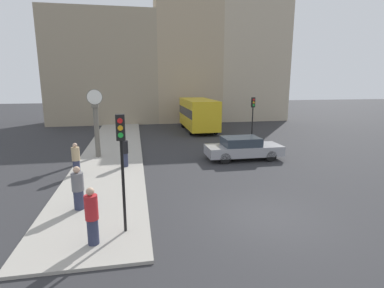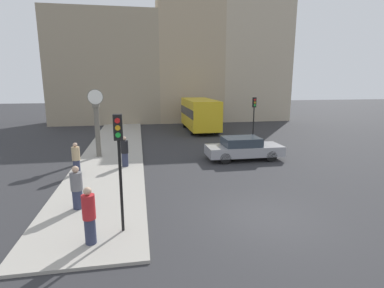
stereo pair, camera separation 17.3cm
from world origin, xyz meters
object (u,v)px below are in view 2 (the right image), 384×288
object	(u,v)px
pedestrian_black_jacket	(125,152)
pedestrian_tan_coat	(76,159)
sedan_car	(243,148)
traffic_light_far	(254,110)
traffic_light_near	(119,149)
pedestrian_grey_jacket	(77,188)
street_clock	(97,123)
pedestrian_red_top	(89,216)
bus_distant	(200,113)

from	to	relation	value
pedestrian_black_jacket	pedestrian_tan_coat	xyz separation A→B (m)	(-2.33, -0.99, -0.03)
sedan_car	pedestrian_tan_coat	size ratio (longest dim) A/B	2.84
pedestrian_tan_coat	traffic_light_far	bearing A→B (deg)	29.09
traffic_light_near	pedestrian_black_jacket	xyz separation A→B (m)	(-0.21, 7.37, -1.80)
pedestrian_tan_coat	pedestrian_grey_jacket	bearing A→B (deg)	-79.10
street_clock	pedestrian_black_jacket	size ratio (longest dim) A/B	2.48
pedestrian_black_jacket	pedestrian_grey_jacket	world-z (taller)	pedestrian_black_jacket
pedestrian_red_top	bus_distant	bearing A→B (deg)	69.77
sedan_car	pedestrian_tan_coat	world-z (taller)	pedestrian_tan_coat
traffic_light_far	pedestrian_red_top	xyz separation A→B (m)	(-10.26, -13.61, -1.54)
pedestrian_black_jacket	pedestrian_red_top	distance (m)	7.99
bus_distant	pedestrian_grey_jacket	xyz separation A→B (m)	(-8.05, -17.02, -0.80)
traffic_light_far	pedestrian_tan_coat	xyz separation A→B (m)	(-11.92, -6.63, -1.60)
pedestrian_red_top	street_clock	bearing A→B (deg)	95.55
pedestrian_red_top	pedestrian_tan_coat	distance (m)	7.17
pedestrian_grey_jacket	pedestrian_tan_coat	world-z (taller)	pedestrian_grey_jacket
bus_distant	traffic_light_far	size ratio (longest dim) A/B	2.07
traffic_light_near	pedestrian_red_top	distance (m)	2.06
traffic_light_near	traffic_light_far	xyz separation A→B (m)	(9.38, 13.01, -0.23)
sedan_car	pedestrian_grey_jacket	size ratio (longest dim) A/B	2.82
pedestrian_red_top	pedestrian_tan_coat	bearing A→B (deg)	103.41
pedestrian_red_top	pedestrian_tan_coat	world-z (taller)	pedestrian_red_top
street_clock	pedestrian_black_jacket	distance (m)	3.29
traffic_light_near	street_clock	distance (m)	10.10
street_clock	pedestrian_grey_jacket	bearing A→B (deg)	-88.54
traffic_light_near	pedestrian_black_jacket	world-z (taller)	traffic_light_near
pedestrian_black_jacket	pedestrian_tan_coat	bearing A→B (deg)	-156.92
traffic_light_far	street_clock	bearing A→B (deg)	-164.64
bus_distant	pedestrian_black_jacket	distance (m)	13.39
pedestrian_tan_coat	sedan_car	bearing A→B (deg)	9.88
traffic_light_far	pedestrian_grey_jacket	bearing A→B (deg)	-135.18
sedan_car	pedestrian_grey_jacket	bearing A→B (deg)	-144.73
sedan_car	bus_distant	world-z (taller)	bus_distant
street_clock	pedestrian_tan_coat	size ratio (longest dim) A/B	2.57
sedan_car	traffic_light_far	world-z (taller)	traffic_light_far
bus_distant	pedestrian_grey_jacket	world-z (taller)	bus_distant
pedestrian_tan_coat	bus_distant	bearing A→B (deg)	54.88
traffic_light_far	pedestrian_tan_coat	bearing A→B (deg)	-150.91
traffic_light_near	pedestrian_red_top	xyz separation A→B (m)	(-0.88, -0.60, -1.77)
traffic_light_near	traffic_light_far	distance (m)	16.04
sedan_car	pedestrian_tan_coat	xyz separation A→B (m)	(-9.32, -1.62, 0.19)
street_clock	pedestrian_red_top	xyz separation A→B (m)	(1.02, -10.51, -1.21)
sedan_car	pedestrian_black_jacket	xyz separation A→B (m)	(-6.99, -0.63, 0.22)
pedestrian_black_jacket	pedestrian_grey_jacket	bearing A→B (deg)	-105.47
pedestrian_red_top	pedestrian_grey_jacket	bearing A→B (deg)	107.50
traffic_light_far	pedestrian_grey_jacket	distance (m)	15.70
traffic_light_near	pedestrian_tan_coat	world-z (taller)	traffic_light_near
pedestrian_tan_coat	traffic_light_near	bearing A→B (deg)	-68.28
street_clock	pedestrian_red_top	world-z (taller)	street_clock
sedan_car	traffic_light_far	bearing A→B (deg)	62.60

